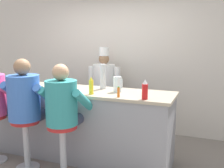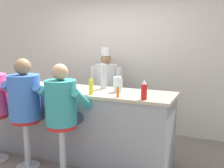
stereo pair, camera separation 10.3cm
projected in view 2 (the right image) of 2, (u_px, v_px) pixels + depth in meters
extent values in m
plane|color=slate|center=(66.00, 165.00, 3.71)|extent=(20.00, 20.00, 0.00)
cube|color=beige|center=(115.00, 60.00, 5.15)|extent=(10.00, 0.06, 2.70)
cube|color=gray|center=(78.00, 124.00, 3.96)|extent=(2.80, 0.71, 0.99)
cube|color=tan|center=(78.00, 90.00, 3.88)|extent=(2.85, 0.74, 0.04)
cylinder|color=red|center=(144.00, 92.00, 3.19)|extent=(0.07, 0.07, 0.19)
cone|color=white|center=(144.00, 82.00, 3.17)|extent=(0.06, 0.06, 0.06)
cylinder|color=yellow|center=(91.00, 87.00, 3.50)|extent=(0.06, 0.06, 0.19)
cone|color=yellow|center=(91.00, 79.00, 3.48)|extent=(0.05, 0.05, 0.05)
cylinder|color=orange|center=(118.00, 92.00, 3.31)|extent=(0.03, 0.03, 0.13)
cylinder|color=#287F2D|center=(118.00, 87.00, 3.30)|extent=(0.02, 0.02, 0.01)
cylinder|color=silver|center=(117.00, 84.00, 3.65)|extent=(0.11, 0.11, 0.22)
cube|color=silver|center=(122.00, 84.00, 3.62)|extent=(0.01, 0.01, 0.13)
cylinder|color=white|center=(72.00, 91.00, 3.65)|extent=(0.24, 0.24, 0.02)
ellipsoid|color=#E0BC60|center=(72.00, 90.00, 3.65)|extent=(0.11, 0.09, 0.03)
cylinder|color=white|center=(15.00, 82.00, 4.27)|extent=(0.08, 0.08, 0.08)
torus|color=white|center=(17.00, 82.00, 4.25)|extent=(0.06, 0.01, 0.06)
cylinder|color=#B7BABF|center=(103.00, 77.00, 3.87)|extent=(0.09, 0.09, 0.36)
cylinder|color=silver|center=(103.00, 64.00, 3.84)|extent=(0.10, 0.10, 0.01)
cylinder|color=#33384C|center=(0.00, 109.00, 3.99)|extent=(0.15, 0.41, 0.15)
cylinder|color=#33384C|center=(10.00, 110.00, 3.91)|extent=(0.15, 0.41, 0.15)
cylinder|color=#E54C8C|center=(12.00, 92.00, 3.72)|extent=(0.11, 0.44, 0.35)
cylinder|color=#B2B5BA|center=(28.00, 166.00, 3.66)|extent=(0.32, 0.32, 0.02)
cylinder|color=#B2B5BA|center=(27.00, 143.00, 3.60)|extent=(0.08, 0.08, 0.66)
cylinder|color=red|center=(26.00, 120.00, 3.55)|extent=(0.38, 0.38, 0.05)
cylinder|color=#33384C|center=(30.00, 113.00, 3.77)|extent=(0.16, 0.42, 0.16)
cylinder|color=#33384C|center=(42.00, 114.00, 3.69)|extent=(0.16, 0.42, 0.16)
cylinder|color=#3866B7|center=(24.00, 97.00, 3.49)|extent=(0.42, 0.42, 0.60)
cylinder|color=#3866B7|center=(15.00, 92.00, 3.70)|extent=(0.11, 0.45, 0.36)
cylinder|color=#3866B7|center=(46.00, 95.00, 3.49)|extent=(0.11, 0.45, 0.36)
sphere|color=#8C6647|center=(23.00, 67.00, 3.42)|extent=(0.22, 0.22, 0.22)
cylinder|color=#B2B5BA|center=(62.00, 150.00, 3.38)|extent=(0.08, 0.08, 0.66)
cylinder|color=red|center=(62.00, 126.00, 3.32)|extent=(0.38, 0.38, 0.05)
cylinder|color=#33384C|center=(64.00, 118.00, 3.53)|extent=(0.15, 0.40, 0.15)
cylinder|color=#33384C|center=(76.00, 119.00, 3.46)|extent=(0.15, 0.40, 0.15)
cylinder|color=teal|center=(61.00, 102.00, 3.27)|extent=(0.40, 0.40, 0.56)
cylinder|color=teal|center=(50.00, 97.00, 3.46)|extent=(0.10, 0.43, 0.34)
cylinder|color=teal|center=(83.00, 100.00, 3.27)|extent=(0.10, 0.43, 0.34)
sphere|color=tan|center=(60.00, 72.00, 3.21)|extent=(0.20, 0.20, 0.20)
cube|color=#232328|center=(106.00, 113.00, 4.96)|extent=(0.31, 0.17, 0.75)
cube|color=white|center=(105.00, 106.00, 4.90)|extent=(0.28, 0.02, 0.45)
cylinder|color=white|center=(106.00, 79.00, 4.85)|extent=(0.40, 0.40, 0.56)
sphere|color=#8C6647|center=(106.00, 59.00, 4.79)|extent=(0.19, 0.19, 0.19)
cylinder|color=white|center=(106.00, 52.00, 4.77)|extent=(0.17, 0.17, 0.15)
cylinder|color=white|center=(94.00, 79.00, 4.95)|extent=(0.11, 0.11, 0.48)
cylinder|color=white|center=(119.00, 80.00, 4.75)|extent=(0.11, 0.11, 0.48)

